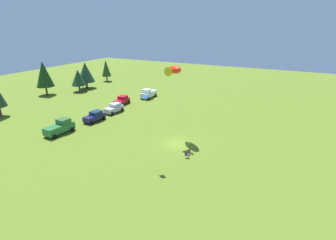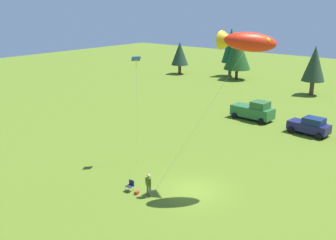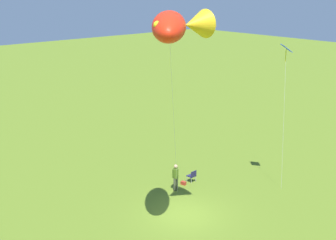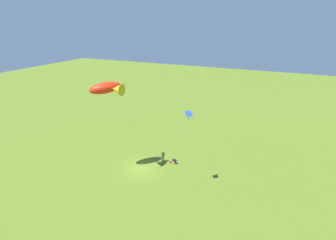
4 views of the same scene
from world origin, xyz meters
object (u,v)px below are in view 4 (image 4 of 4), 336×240
Objects in this scene: backpack_on_grass at (170,162)px; kite_large_fish at (108,88)px; folding_chair at (175,161)px; person_kite_flyer at (163,155)px; kite_diamond_blue at (189,117)px.

backpack_on_grass is 13.05m from kite_large_fish.
folding_chair is at bearing 172.85° from backpack_on_grass.
folding_chair is 0.07× the size of kite_large_fish.
kite_large_fish is (4.40, 4.82, 9.85)m from person_kite_flyer.
person_kite_flyer is at bearing 93.77° from folding_chair.
folding_chair is 0.09× the size of kite_diamond_blue.
person_kite_flyer is at bearing -39.61° from kite_diamond_blue.
person_kite_flyer is 10.00m from kite_diamond_blue.
backpack_on_grass is 0.03× the size of kite_diamond_blue.
kite_large_fish is at bearing 126.75° from folding_chair.
kite_large_fish is 1.27× the size of kite_diamond_blue.
person_kite_flyer is 1.34m from backpack_on_grass.
person_kite_flyer reaches higher than folding_chair.
backpack_on_grass is at bearing -78.97° from person_kite_flyer.
kite_large_fish is (5.34, 5.11, 10.76)m from backpack_on_grass.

